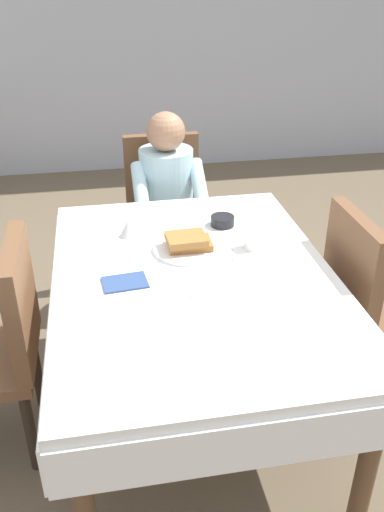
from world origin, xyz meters
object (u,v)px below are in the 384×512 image
(chair_left_side, at_px, (1,339))
(knife_right_of_plate, at_px, (231,248))
(cup_coffee, at_px, (253,239))
(chair_diner, at_px, (164,205))
(spoon_near_edge, at_px, (210,294))
(plate_breakfast, at_px, (186,249))
(breakfast_stack, at_px, (188,241))
(bowl_butter, at_px, (223,221))
(dining_table_main, at_px, (194,293))
(fork_left_of_plate, at_px, (142,256))
(chair_right_side, at_px, (369,300))
(syrup_pitcher, at_px, (128,228))
(diner_person, at_px, (168,193))

(chair_left_side, xyz_separation_m, knife_right_of_plate, (0.96, 0.18, 0.21))
(chair_left_side, distance_m, cup_coffee, 1.10)
(chair_diner, xyz_separation_m, spoon_near_edge, (-0.00, -1.32, 0.21))
(chair_diner, height_order, plate_breakfast, chair_diner)
(breakfast_stack, xyz_separation_m, cup_coffee, (0.28, -0.02, -0.00))
(chair_diner, distance_m, bowl_butter, 0.81)
(dining_table_main, relative_size, fork_left_of_plate, 8.47)
(fork_left_of_plate, distance_m, knife_right_of_plate, 0.38)
(breakfast_stack, height_order, cup_coffee, cup_coffee)
(bowl_butter, xyz_separation_m, knife_right_of_plate, (-0.02, -0.23, -0.02))
(chair_diner, bearing_deg, chair_left_side, 55.50)
(chair_left_side, xyz_separation_m, cup_coffee, (1.05, 0.17, 0.25))
(chair_right_side, bearing_deg, plate_breakfast, -104.63)
(cup_coffee, distance_m, syrup_pitcher, 0.56)
(bowl_butter, bearing_deg, fork_left_of_plate, -149.66)
(chair_diner, height_order, chair_right_side, same)
(diner_person, bearing_deg, bowl_butter, 106.21)
(dining_table_main, xyz_separation_m, diner_person, (0.03, 1.01, 0.02))
(dining_table_main, height_order, spoon_near_edge, spoon_near_edge)
(chair_right_side, xyz_separation_m, plate_breakfast, (-0.77, 0.20, 0.22))
(chair_right_side, distance_m, syrup_pitcher, 1.10)
(dining_table_main, distance_m, chair_diner, 1.18)
(syrup_pitcher, bearing_deg, knife_right_of_plate, -25.29)
(cup_coffee, bearing_deg, diner_person, 106.58)
(chair_diner, distance_m, fork_left_of_plate, 1.04)
(bowl_butter, height_order, knife_right_of_plate, bowl_butter)
(diner_person, height_order, breakfast_stack, diner_person)
(chair_diner, height_order, chair_left_side, same)
(cup_coffee, bearing_deg, plate_breakfast, 174.23)
(breakfast_stack, bearing_deg, fork_left_of_plate, -175.56)
(syrup_pitcher, bearing_deg, breakfast_stack, -37.55)
(chair_right_side, xyz_separation_m, cup_coffee, (-0.49, 0.17, 0.25))
(chair_left_side, height_order, cup_coffee, chair_left_side)
(dining_table_main, distance_m, breakfast_stack, 0.24)
(chair_right_side, xyz_separation_m, breakfast_stack, (-0.76, 0.20, 0.26))
(plate_breakfast, relative_size, knife_right_of_plate, 1.40)
(chair_right_side, bearing_deg, bowl_butter, -126.29)
(chair_diner, distance_m, syrup_pitcher, 0.87)
(dining_table_main, bearing_deg, cup_coffee, 31.22)
(cup_coffee, bearing_deg, bowl_butter, 107.49)
(chair_diner, distance_m, diner_person, 0.21)
(breakfast_stack, distance_m, syrup_pitcher, 0.30)
(diner_person, xyz_separation_m, bowl_butter, (0.17, -0.60, 0.09))
(dining_table_main, xyz_separation_m, plate_breakfast, (0.00, 0.20, 0.10))
(syrup_pitcher, distance_m, spoon_near_edge, 0.60)
(breakfast_stack, height_order, spoon_near_edge, breakfast_stack)
(chair_left_side, distance_m, plate_breakfast, 0.83)
(diner_person, relative_size, breakfast_stack, 5.82)
(chair_left_side, relative_size, spoon_near_edge, 6.20)
(bowl_butter, bearing_deg, dining_table_main, -116.76)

